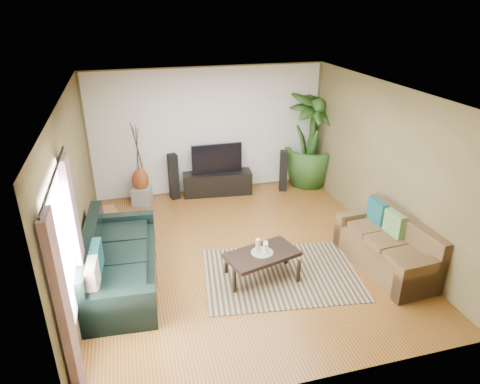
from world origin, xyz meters
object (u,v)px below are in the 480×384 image
object	(u,v)px
speaker_left	(174,177)
pedestal	(142,195)
coffee_table	(262,265)
tv_stand	(217,183)
television	(217,159)
potted_plant	(311,139)
sofa_left	(120,258)
sofa_right	(387,244)
vase	(140,180)
side_table	(104,225)
speaker_right	(283,171)

from	to	relation	value
speaker_left	pedestal	xyz separation A→B (m)	(-0.69, -0.10, -0.31)
coffee_table	tv_stand	bearing A→B (deg)	74.38
tv_stand	television	bearing A→B (deg)	0.00
coffee_table	potted_plant	xyz separation A→B (m)	(2.16, 3.23, 0.84)
speaker_left	coffee_table	bearing A→B (deg)	-85.39
sofa_left	sofa_right	world-z (taller)	same
vase	potted_plant	bearing A→B (deg)	1.45
vase	pedestal	bearing A→B (deg)	0.00
speaker_left	potted_plant	size ratio (longest dim) A/B	0.47
sofa_right	speaker_left	size ratio (longest dim) A/B	1.79
side_table	coffee_table	bearing A→B (deg)	-38.46
speaker_right	vase	size ratio (longest dim) A/B	1.94
pedestal	vase	xyz separation A→B (m)	(0.00, 0.00, 0.35)
coffee_table	speaker_left	xyz separation A→B (m)	(-0.93, 3.23, 0.28)
coffee_table	side_table	bearing A→B (deg)	126.15
speaker_left	sofa_right	bearing A→B (deg)	-61.43
speaker_right	potted_plant	xyz separation A→B (m)	(0.69, 0.20, 0.61)
television	speaker_right	size ratio (longest dim) A/B	1.18
tv_stand	pedestal	world-z (taller)	tv_stand
tv_stand	vase	xyz separation A→B (m)	(-1.63, -0.10, 0.29)
sofa_left	pedestal	bearing A→B (deg)	-5.39
sofa_right	tv_stand	bearing A→B (deg)	-154.45
sofa_left	coffee_table	xyz separation A→B (m)	(2.06, -0.45, -0.20)
sofa_left	vase	distance (m)	2.73
coffee_table	sofa_left	bearing A→B (deg)	152.35
tv_stand	speaker_right	xyz separation A→B (m)	(1.45, -0.20, 0.21)
sofa_right	tv_stand	xyz separation A→B (m)	(-1.96, 3.46, -0.18)
pedestal	side_table	world-z (taller)	side_table
potted_plant	pedestal	xyz separation A→B (m)	(-3.77, -0.10, -0.88)
sofa_left	side_table	distance (m)	1.45
sofa_right	tv_stand	distance (m)	3.99
sofa_right	television	distance (m)	4.00
vase	side_table	distance (m)	1.49
television	coffee_table	bearing A→B (deg)	-90.22
sofa_right	sofa_left	bearing A→B (deg)	-103.57
speaker_left	pedestal	bearing A→B (deg)	176.48
sofa_right	potted_plant	xyz separation A→B (m)	(0.18, 3.46, 0.64)
sofa_left	side_table	bearing A→B (deg)	15.24
sofa_right	side_table	bearing A→B (deg)	-119.86
tv_stand	potted_plant	size ratio (longest dim) A/B	0.69
coffee_table	pedestal	world-z (taller)	coffee_table
television	potted_plant	size ratio (longest dim) A/B	0.51
side_table	sofa_left	bearing A→B (deg)	-78.77
speaker_left	pedestal	distance (m)	0.76
sofa_right	side_table	distance (m)	4.80
sofa_left	pedestal	size ratio (longest dim) A/B	6.32
coffee_table	tv_stand	world-z (taller)	tv_stand
television	tv_stand	bearing A→B (deg)	0.00
sofa_left	coffee_table	size ratio (longest dim) A/B	2.17
speaker_left	side_table	world-z (taller)	speaker_left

